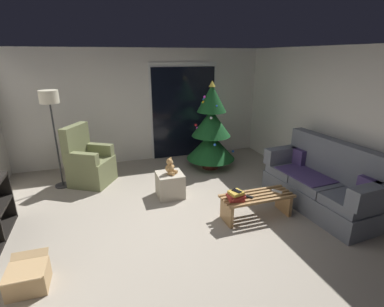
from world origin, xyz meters
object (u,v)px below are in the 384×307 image
(coffee_table, at_px, (257,202))
(cardboard_box_open_near_shelf, at_px, (28,278))
(armchair, at_px, (89,163))
(couch, at_px, (322,184))
(cell_phone, at_px, (237,191))
(remote_white, at_px, (277,191))
(book_stack, at_px, (236,196))
(ottoman, at_px, (170,185))
(teddy_bear_honey, at_px, (170,167))
(remote_black, at_px, (248,196))
(christmas_tree, at_px, (211,131))
(floor_lamp, at_px, (50,107))

(coffee_table, relative_size, cardboard_box_open_near_shelf, 2.12)
(armchair, xyz_separation_m, cardboard_box_open_near_shelf, (-0.62, -2.59, -0.27))
(couch, distance_m, coffee_table, 1.17)
(coffee_table, distance_m, cell_phone, 0.47)
(remote_white, relative_size, book_stack, 0.58)
(couch, xyz_separation_m, ottoman, (-2.22, 1.12, -0.19))
(coffee_table, bearing_deg, teddy_bear_honey, 134.50)
(book_stack, bearing_deg, remote_black, 7.58)
(armchair, bearing_deg, christmas_tree, 0.09)
(ottoman, bearing_deg, armchair, 142.48)
(remote_black, xyz_separation_m, book_stack, (-0.21, -0.03, 0.06))
(ottoman, bearing_deg, cell_phone, -58.76)
(remote_white, relative_size, cardboard_box_open_near_shelf, 0.30)
(book_stack, xyz_separation_m, teddy_bear_honey, (-0.68, 1.12, 0.10))
(remote_white, bearing_deg, teddy_bear_honey, 111.11)
(remote_white, distance_m, book_stack, 0.72)
(couch, bearing_deg, cardboard_box_open_near_shelf, -173.86)
(remote_black, distance_m, cardboard_box_open_near_shelf, 2.89)
(remote_black, distance_m, book_stack, 0.22)
(remote_white, relative_size, cell_phone, 1.08)
(cell_phone, bearing_deg, remote_black, -12.30)
(coffee_table, relative_size, christmas_tree, 0.59)
(remote_black, xyz_separation_m, cell_phone, (-0.21, -0.04, 0.14))
(book_stack, xyz_separation_m, ottoman, (-0.69, 1.13, -0.23))
(cardboard_box_open_near_shelf, bearing_deg, christmas_tree, 39.76)
(coffee_table, height_order, cardboard_box_open_near_shelf, coffee_table)
(teddy_bear_honey, bearing_deg, armchair, 142.43)
(remote_black, xyz_separation_m, floor_lamp, (-2.73, 2.14, 1.12))
(remote_black, height_order, christmas_tree, christmas_tree)
(couch, distance_m, teddy_bear_honey, 2.48)
(coffee_table, relative_size, remote_white, 7.05)
(coffee_table, xyz_separation_m, remote_white, (0.34, -0.01, 0.13))
(cardboard_box_open_near_shelf, bearing_deg, coffee_table, 9.20)
(couch, xyz_separation_m, remote_black, (-1.32, 0.02, -0.02))
(remote_black, relative_size, ottoman, 0.35)
(coffee_table, relative_size, ottoman, 2.50)
(remote_black, height_order, ottoman, ottoman)
(teddy_bear_honey, bearing_deg, remote_black, -50.79)
(remote_black, bearing_deg, ottoman, -91.84)
(christmas_tree, distance_m, ottoman, 1.67)
(cell_phone, xyz_separation_m, floor_lamp, (-2.52, 2.18, 0.98))
(cell_phone, distance_m, floor_lamp, 3.47)
(christmas_tree, bearing_deg, remote_white, -83.76)
(book_stack, distance_m, floor_lamp, 3.49)
(armchair, bearing_deg, book_stack, -46.84)
(remote_black, relative_size, remote_white, 1.00)
(remote_white, distance_m, teddy_bear_honey, 1.78)
(couch, height_order, coffee_table, couch)
(floor_lamp, bearing_deg, coffee_table, -36.29)
(coffee_table, height_order, ottoman, ottoman)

